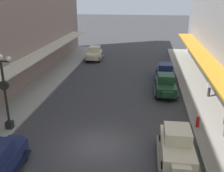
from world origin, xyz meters
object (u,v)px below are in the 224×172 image
object	(u,v)px
lamp_post_with_clock	(5,89)
parked_car_0	(177,145)
parked_car_2	(94,53)
parked_car_1	(165,71)
fire_hydrant	(198,121)
pedestrian_0	(209,87)
parked_car_3	(166,84)

from	to	relation	value
lamp_post_with_clock	parked_car_0	bearing A→B (deg)	-10.10
parked_car_2	lamp_post_with_clock	world-z (taller)	lamp_post_with_clock
parked_car_1	fire_hydrant	bearing A→B (deg)	-81.17
lamp_post_with_clock	pedestrian_0	world-z (taller)	lamp_post_with_clock
parked_car_1	lamp_post_with_clock	distance (m)	16.96
parked_car_2	lamp_post_with_clock	size ratio (longest dim) A/B	0.83
fire_hydrant	parked_car_2	bearing A→B (deg)	120.34
parked_car_0	pedestrian_0	xyz separation A→B (m)	(3.73, 9.85, 0.05)
parked_car_2	fire_hydrant	world-z (taller)	parked_car_2
parked_car_3	pedestrian_0	size ratio (longest dim) A/B	2.61
parked_car_0	parked_car_2	world-z (taller)	same
fire_hydrant	parked_car_0	bearing A→B (deg)	-115.11
pedestrian_0	lamp_post_with_clock	bearing A→B (deg)	-151.74
parked_car_3	lamp_post_with_clock	bearing A→B (deg)	-142.55
fire_hydrant	pedestrian_0	distance (m)	6.33
parked_car_1	lamp_post_with_clock	xyz separation A→B (m)	(-11.07, -12.68, 2.04)
parked_car_1	fire_hydrant	size ratio (longest dim) A/B	5.22
parked_car_0	parked_car_3	world-z (taller)	same
parked_car_0	parked_car_1	xyz separation A→B (m)	(0.12, 14.63, 0.00)
parked_car_3	fire_hydrant	distance (m)	6.74
parked_car_3	lamp_post_with_clock	world-z (taller)	lamp_post_with_clock
parked_car_3	lamp_post_with_clock	xyz separation A→B (m)	(-10.91, -8.35, 2.04)
fire_hydrant	pedestrian_0	world-z (taller)	pedestrian_0
parked_car_2	lamp_post_with_clock	bearing A→B (deg)	-95.19
parked_car_3	lamp_post_with_clock	size ratio (longest dim) A/B	0.83
parked_car_1	lamp_post_with_clock	bearing A→B (deg)	-131.12
parked_car_2	pedestrian_0	xyz separation A→B (m)	(12.83, -12.59, 0.05)
parked_car_1	pedestrian_0	world-z (taller)	parked_car_1
parked_car_0	lamp_post_with_clock	distance (m)	11.31
fire_hydrant	pedestrian_0	xyz separation A→B (m)	(1.94, 6.01, 0.43)
parked_car_1	parked_car_3	xyz separation A→B (m)	(-0.17, -4.33, 0.00)
fire_hydrant	parked_car_1	bearing A→B (deg)	98.83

